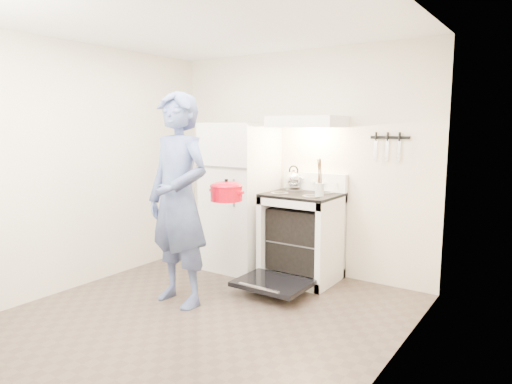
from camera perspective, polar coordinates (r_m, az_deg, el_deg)
floor at (r=4.12m, az=-7.53°, el=-15.67°), size 3.60×3.60×0.00m
back_wall at (r=5.26m, az=5.36°, el=3.69°), size 3.20×0.02×2.50m
refrigerator at (r=5.32m, az=-2.00°, el=-0.56°), size 0.70×0.70×1.70m
stove_body at (r=5.00m, az=5.75°, el=-5.75°), size 0.76×0.65×0.92m
cooktop at (r=4.90m, az=5.83°, el=-0.36°), size 0.76×0.65×0.03m
backsplash at (r=5.14m, az=7.36°, el=1.31°), size 0.76×0.07×0.20m
oven_door at (r=4.60m, az=2.09°, el=-11.32°), size 0.70×0.54×0.04m
oven_rack at (r=5.00m, az=5.75°, el=-5.97°), size 0.60×0.52×0.01m
range_hood at (r=4.91m, az=6.39°, el=8.72°), size 0.76×0.50×0.12m
knife_strip at (r=4.81m, az=16.41°, el=6.55°), size 0.40×0.02×0.03m
pizza_stone at (r=4.98m, az=4.55°, el=-5.84°), size 0.30×0.30×0.02m
tea_kettle at (r=5.19m, az=4.71°, el=1.81°), size 0.22×0.18×0.27m
utensil_jar at (r=4.53m, az=7.94°, el=0.30°), size 0.09×0.09×0.13m
person at (r=4.27m, az=-9.66°, el=-1.00°), size 0.76×0.53×1.97m
dutch_oven at (r=4.40m, az=-3.72°, el=-0.17°), size 0.38×0.31×0.24m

